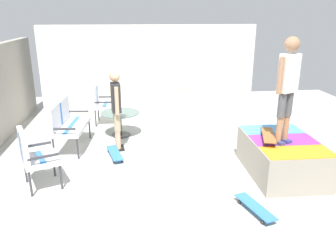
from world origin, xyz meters
TOP-DOWN VIEW (x-y plane):
  - ground_plane at (0.00, 0.00)m, footprint 12.00×12.00m
  - house_facade at (3.80, 0.49)m, footprint 0.23×6.00m
  - skate_ramp at (-0.48, -1.63)m, footprint 1.69×2.04m
  - patio_bench at (1.19, 2.42)m, footprint 1.30×0.66m
  - patio_chair_near_house at (2.82, 1.83)m, footprint 0.65×0.58m
  - patio_chair_by_wall at (-0.52, 2.65)m, footprint 0.79×0.75m
  - patio_table at (1.83, 1.31)m, footprint 0.90×0.90m
  - person_watching at (0.99, 1.35)m, footprint 0.48×0.27m
  - person_skater at (-0.62, -1.48)m, footprint 0.34×0.44m
  - skateboard_by_bench at (0.58, 1.41)m, footprint 0.82×0.38m
  - skateboard_spare at (-1.64, -0.70)m, footprint 0.82×0.41m
  - skateboard_on_ramp at (-0.47, -1.31)m, footprint 0.82×0.43m

SIDE VIEW (x-z plane):
  - ground_plane at x=0.00m, z-range -0.10..0.00m
  - skateboard_by_bench at x=0.58m, z-range 0.03..0.14m
  - skateboard_spare at x=-1.64m, z-range 0.03..0.14m
  - skate_ramp at x=-0.48m, z-range 0.00..0.66m
  - patio_table at x=1.83m, z-range 0.12..0.69m
  - patio_chair_near_house at x=2.82m, z-range 0.10..1.12m
  - patio_chair_by_wall at x=-0.52m, z-range 0.10..1.12m
  - patio_bench at x=1.19m, z-range 0.11..1.13m
  - skateboard_on_ramp at x=-0.47m, z-range 0.69..0.79m
  - person_watching at x=0.99m, z-range 0.14..1.82m
  - house_facade at x=3.80m, z-range 0.00..2.46m
  - person_skater at x=-0.62m, z-range 0.81..2.58m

